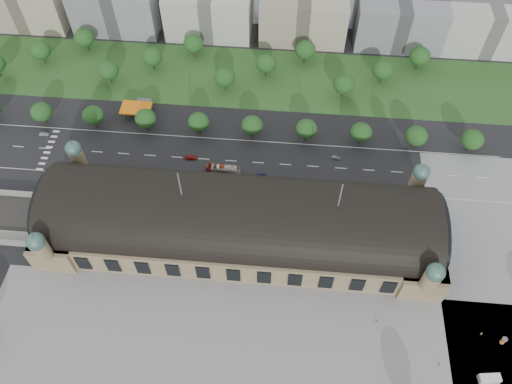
# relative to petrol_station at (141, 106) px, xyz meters

# --- Properties ---
(ground) EXTENTS (900.00, 900.00, 0.00)m
(ground) POSITION_rel_petrol_station_xyz_m (53.91, -65.28, -2.95)
(ground) COLOR black
(ground) RESTS_ON ground
(station) EXTENTS (150.00, 48.40, 44.30)m
(station) POSITION_rel_petrol_station_xyz_m (53.91, -65.28, 7.33)
(station) COLOR #947D5C
(station) RESTS_ON ground
(plaza_south) EXTENTS (190.00, 48.00, 0.12)m
(plaza_south) POSITION_rel_petrol_station_xyz_m (63.91, -109.28, -2.95)
(plaza_south) COLOR gray
(plaza_south) RESTS_ON ground
(plaza_east) EXTENTS (56.00, 100.00, 0.12)m
(plaza_east) POSITION_rel_petrol_station_xyz_m (156.91, -65.28, -2.95)
(plaza_east) COLOR gray
(plaza_east) RESTS_ON ground
(road_slab) EXTENTS (260.00, 26.00, 0.10)m
(road_slab) POSITION_rel_petrol_station_xyz_m (33.91, -27.28, -2.95)
(road_slab) COLOR black
(road_slab) RESTS_ON ground
(grass_belt) EXTENTS (300.00, 45.00, 0.10)m
(grass_belt) POSITION_rel_petrol_station_xyz_m (38.91, 27.72, -2.95)
(grass_belt) COLOR #2A4F1F
(grass_belt) RESTS_ON ground
(petrol_station) EXTENTS (14.00, 13.00, 5.05)m
(petrol_station) POSITION_rel_petrol_station_xyz_m (0.00, 0.00, 0.00)
(petrol_station) COLOR orange
(petrol_station) RESTS_ON ground
(office_2) EXTENTS (45.00, 32.00, 24.00)m
(office_2) POSITION_rel_petrol_station_xyz_m (-26.09, 67.72, 9.05)
(office_2) COLOR gray
(office_2) RESTS_ON ground
(office_3) EXTENTS (45.00, 32.00, 24.00)m
(office_3) POSITION_rel_petrol_station_xyz_m (23.91, 67.72, 9.05)
(office_3) COLOR #B7B4AD
(office_3) RESTS_ON ground
(office_4) EXTENTS (45.00, 32.00, 24.00)m
(office_4) POSITION_rel_petrol_station_xyz_m (73.91, 67.72, 9.05)
(office_4) COLOR #AFA48A
(office_4) RESTS_ON ground
(office_5) EXTENTS (45.00, 32.00, 24.00)m
(office_5) POSITION_rel_petrol_station_xyz_m (123.91, 67.72, 9.05)
(office_5) COLOR gray
(office_5) RESTS_ON ground
(office_6) EXTENTS (45.00, 32.00, 24.00)m
(office_6) POSITION_rel_petrol_station_xyz_m (168.91, 67.72, 9.05)
(office_6) COLOR #B7B4AD
(office_6) RESTS_ON ground
(tree_row_1) EXTENTS (9.60, 9.60, 11.52)m
(tree_row_1) POSITION_rel_petrol_station_xyz_m (-42.09, -12.28, 4.48)
(tree_row_1) COLOR #2D2116
(tree_row_1) RESTS_ON ground
(tree_row_2) EXTENTS (9.60, 9.60, 11.52)m
(tree_row_2) POSITION_rel_petrol_station_xyz_m (-18.09, -12.28, 4.48)
(tree_row_2) COLOR #2D2116
(tree_row_2) RESTS_ON ground
(tree_row_3) EXTENTS (9.60, 9.60, 11.52)m
(tree_row_3) POSITION_rel_petrol_station_xyz_m (5.91, -12.28, 4.48)
(tree_row_3) COLOR #2D2116
(tree_row_3) RESTS_ON ground
(tree_row_4) EXTENTS (9.60, 9.60, 11.52)m
(tree_row_4) POSITION_rel_petrol_station_xyz_m (29.91, -12.28, 4.48)
(tree_row_4) COLOR #2D2116
(tree_row_4) RESTS_ON ground
(tree_row_5) EXTENTS (9.60, 9.60, 11.52)m
(tree_row_5) POSITION_rel_petrol_station_xyz_m (53.91, -12.28, 4.48)
(tree_row_5) COLOR #2D2116
(tree_row_5) RESTS_ON ground
(tree_row_6) EXTENTS (9.60, 9.60, 11.52)m
(tree_row_6) POSITION_rel_petrol_station_xyz_m (77.91, -12.28, 4.48)
(tree_row_6) COLOR #2D2116
(tree_row_6) RESTS_ON ground
(tree_row_7) EXTENTS (9.60, 9.60, 11.52)m
(tree_row_7) POSITION_rel_petrol_station_xyz_m (101.91, -12.28, 4.48)
(tree_row_7) COLOR #2D2116
(tree_row_7) RESTS_ON ground
(tree_row_8) EXTENTS (9.60, 9.60, 11.52)m
(tree_row_8) POSITION_rel_petrol_station_xyz_m (125.91, -12.28, 4.48)
(tree_row_8) COLOR #2D2116
(tree_row_8) RESTS_ON ground
(tree_row_9) EXTENTS (9.60, 9.60, 11.52)m
(tree_row_9) POSITION_rel_petrol_station_xyz_m (149.91, -12.28, 4.48)
(tree_row_9) COLOR #2D2116
(tree_row_9) RESTS_ON ground
(tree_belt_1) EXTENTS (10.40, 10.40, 12.48)m
(tree_belt_1) POSITION_rel_petrol_station_xyz_m (-57.09, 29.72, 5.10)
(tree_belt_1) COLOR #2D2116
(tree_belt_1) RESTS_ON ground
(tree_belt_2) EXTENTS (10.40, 10.40, 12.48)m
(tree_belt_2) POSITION_rel_petrol_station_xyz_m (-38.09, 41.72, 5.10)
(tree_belt_2) COLOR #2D2116
(tree_belt_2) RESTS_ON ground
(tree_belt_3) EXTENTS (10.40, 10.40, 12.48)m
(tree_belt_3) POSITION_rel_petrol_station_xyz_m (-19.09, 17.72, 5.10)
(tree_belt_3) COLOR #2D2116
(tree_belt_3) RESTS_ON ground
(tree_belt_4) EXTENTS (10.40, 10.40, 12.48)m
(tree_belt_4) POSITION_rel_petrol_station_xyz_m (-0.09, 29.72, 5.10)
(tree_belt_4) COLOR #2D2116
(tree_belt_4) RESTS_ON ground
(tree_belt_5) EXTENTS (10.40, 10.40, 12.48)m
(tree_belt_5) POSITION_rel_petrol_station_xyz_m (18.91, 41.72, 5.10)
(tree_belt_5) COLOR #2D2116
(tree_belt_5) RESTS_ON ground
(tree_belt_6) EXTENTS (10.40, 10.40, 12.48)m
(tree_belt_6) POSITION_rel_petrol_station_xyz_m (37.91, 17.72, 5.10)
(tree_belt_6) COLOR #2D2116
(tree_belt_6) RESTS_ON ground
(tree_belt_7) EXTENTS (10.40, 10.40, 12.48)m
(tree_belt_7) POSITION_rel_petrol_station_xyz_m (56.91, 29.72, 5.10)
(tree_belt_7) COLOR #2D2116
(tree_belt_7) RESTS_ON ground
(tree_belt_8) EXTENTS (10.40, 10.40, 12.48)m
(tree_belt_8) POSITION_rel_petrol_station_xyz_m (75.91, 41.72, 5.10)
(tree_belt_8) COLOR #2D2116
(tree_belt_8) RESTS_ON ground
(tree_belt_9) EXTENTS (10.40, 10.40, 12.48)m
(tree_belt_9) POSITION_rel_petrol_station_xyz_m (94.91, 17.72, 5.10)
(tree_belt_9) COLOR #2D2116
(tree_belt_9) RESTS_ON ground
(tree_belt_10) EXTENTS (10.40, 10.40, 12.48)m
(tree_belt_10) POSITION_rel_petrol_station_xyz_m (113.91, 29.72, 5.10)
(tree_belt_10) COLOR #2D2116
(tree_belt_10) RESTS_ON ground
(tree_belt_11) EXTENTS (10.40, 10.40, 12.48)m
(tree_belt_11) POSITION_rel_petrol_station_xyz_m (132.91, 41.72, 5.10)
(tree_belt_11) COLOR #2D2116
(tree_belt_11) RESTS_ON ground
(traffic_car_1) EXTENTS (4.20, 1.72, 1.36)m
(traffic_car_1) POSITION_rel_petrol_station_xyz_m (-40.74, -19.52, -2.27)
(traffic_car_1) COLOR gray
(traffic_car_1) RESTS_ON ground
(traffic_car_2) EXTENTS (4.95, 2.45, 1.35)m
(traffic_car_2) POSITION_rel_petrol_station_xyz_m (-22.13, -35.95, -2.28)
(traffic_car_2) COLOR black
(traffic_car_2) RESTS_ON ground
(traffic_car_3) EXTENTS (5.48, 2.71, 1.53)m
(traffic_car_3) POSITION_rel_petrol_station_xyz_m (28.35, -27.53, -2.18)
(traffic_car_3) COLOR maroon
(traffic_car_3) RESTS_ON ground
(traffic_car_4) EXTENTS (4.64, 2.24, 1.53)m
(traffic_car_4) POSITION_rel_petrol_station_xyz_m (59.49, -34.67, -2.19)
(traffic_car_4) COLOR #1A1C4B
(traffic_car_4) RESTS_ON ground
(traffic_car_5) EXTENTS (4.10, 1.75, 1.32)m
(traffic_car_5) POSITION_rel_petrol_station_xyz_m (91.74, -22.06, -2.29)
(traffic_car_5) COLOR slate
(traffic_car_5) RESTS_ON ground
(parked_car_0) EXTENTS (4.45, 3.71, 1.43)m
(parked_car_0) POSITION_rel_petrol_station_xyz_m (-19.95, -42.37, -2.23)
(parked_car_0) COLOR black
(parked_car_0) RESTS_ON ground
(parked_car_1) EXTENTS (5.33, 4.30, 1.35)m
(parked_car_1) POSITION_rel_petrol_station_xyz_m (-26.09, -44.28, -2.27)
(parked_car_1) COLOR maroon
(parked_car_1) RESTS_ON ground
(parked_car_2) EXTENTS (5.88, 4.33, 1.58)m
(parked_car_2) POSITION_rel_petrol_station_xyz_m (-6.43, -40.28, -2.16)
(parked_car_2) COLOR #1A264B
(parked_car_2) RESTS_ON ground
(parked_car_3) EXTENTS (4.94, 3.46, 1.56)m
(parked_car_3) POSITION_rel_petrol_station_xyz_m (-7.27, -42.37, -2.17)
(parked_car_3) COLOR #55585D
(parked_car_3) RESTS_ON ground
(parked_car_4) EXTENTS (4.15, 2.99, 1.30)m
(parked_car_4) POSITION_rel_petrol_station_xyz_m (29.64, -41.73, -2.30)
(parked_car_4) COLOR silver
(parked_car_4) RESTS_ON ground
(parked_car_5) EXTENTS (5.29, 4.76, 1.37)m
(parked_car_5) POSITION_rel_petrol_station_xyz_m (22.51, -40.28, -2.27)
(parked_car_5) COLOR #94969C
(parked_car_5) RESTS_ON ground
(parked_car_6) EXTENTS (4.70, 3.50, 1.27)m
(parked_car_6) POSITION_rel_petrol_station_xyz_m (35.91, -42.56, -2.32)
(parked_car_6) COLOR black
(parked_car_6) RESTS_ON ground
(bus_west) EXTENTS (12.03, 3.07, 3.34)m
(bus_west) POSITION_rel_petrol_station_xyz_m (42.07, -33.28, -1.28)
(bus_west) COLOR #BE411E
(bus_west) RESTS_ON ground
(bus_mid) EXTENTS (12.51, 2.97, 3.48)m
(bus_mid) POSITION_rel_petrol_station_xyz_m (44.37, -33.60, -1.21)
(bus_mid) COLOR silver
(bus_mid) RESTS_ON ground
(bus_east) EXTENTS (10.97, 3.06, 3.03)m
(bus_east) POSITION_rel_petrol_station_xyz_m (80.37, -38.28, -1.44)
(bus_east) COLOR beige
(bus_east) RESTS_ON ground
(van_east) EXTENTS (7.06, 3.56, 2.94)m
(van_east) POSITION_rel_petrol_station_xyz_m (140.20, -112.80, -1.55)
(van_east) COLOR silver
(van_east) RESTS_ON ground
(advertising_column) EXTENTS (1.81, 1.81, 3.44)m
(advertising_column) POSITION_rel_petrol_station_xyz_m (147.54, -99.62, -1.16)
(advertising_column) COLOR #B52E2D
(advertising_column) RESTS_ON ground
(pedestrian_0) EXTENTS (0.91, 0.57, 1.79)m
(pedestrian_0) POSITION_rel_petrol_station_xyz_m (105.31, -96.23, -2.05)
(pedestrian_0) COLOR gray
(pedestrian_0) RESTS_ON ground
(pedestrian_1) EXTENTS (0.66, 0.69, 1.59)m
(pedestrian_1) POSITION_rel_petrol_station_xyz_m (125.10, -109.25, -2.15)
(pedestrian_1) COLOR gray
(pedestrian_1) RESTS_ON ground
(pedestrian_5) EXTENTS (0.58, 0.89, 1.71)m
(pedestrian_5) POSITION_rel_petrol_station_xyz_m (141.06, -97.31, -2.09)
(pedestrian_5) COLOR gray
(pedestrian_5) RESTS_ON ground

